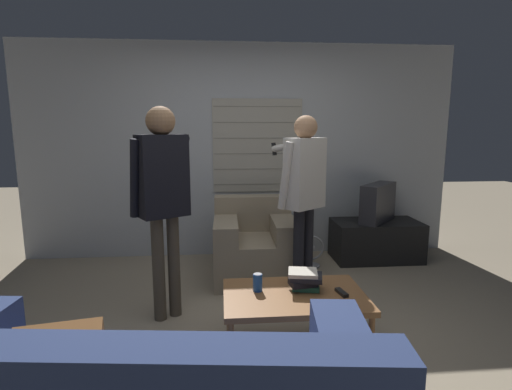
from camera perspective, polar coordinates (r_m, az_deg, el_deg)
ground_plane at (r=3.25m, az=-0.26°, el=-19.33°), size 16.00×16.00×0.00m
wall_back at (r=4.87m, az=-2.20°, el=6.21°), size 5.20×0.08×2.55m
armchair_beige at (r=4.24m, az=-0.24°, el=-7.28°), size 0.85×0.84×0.83m
coffee_table at (r=2.88m, az=5.50°, el=-14.60°), size 0.98×0.64×0.44m
tv_stand at (r=5.02m, az=16.75°, el=-6.22°), size 1.02×0.55×0.47m
tv at (r=4.91m, az=16.99°, el=-1.05°), size 0.57×0.58×0.45m
person_left_standing at (r=3.27m, az=-13.21°, el=1.15°), size 0.49×0.83×1.74m
person_right_standing at (r=3.65m, az=6.79°, el=1.52°), size 0.47×0.82×1.68m
book_stack at (r=2.91m, az=6.96°, el=-11.87°), size 0.27×0.23×0.14m
soda_can at (r=2.87m, az=0.24°, el=-12.38°), size 0.07×0.07×0.13m
spare_remote at (r=2.90m, az=12.12°, el=-13.45°), size 0.06×0.14×0.02m
floor_fan at (r=4.62m, az=7.91°, el=-8.12°), size 0.29×0.20×0.36m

